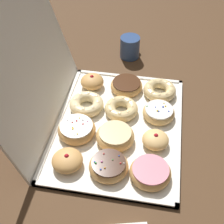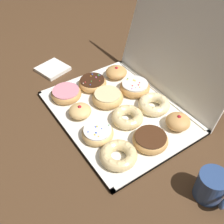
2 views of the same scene
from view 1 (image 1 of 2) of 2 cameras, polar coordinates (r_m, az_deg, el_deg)
ground_plane at (r=1.02m, az=1.18°, el=-2.82°), size 3.00×3.00×0.00m
donut_box at (r=1.02m, az=1.19°, el=-2.61°), size 0.52×0.40×0.01m
box_lid_open at (r=0.95m, az=-14.54°, el=7.71°), size 0.52×0.12×0.41m
pink_frosted_donut_0 at (r=0.88m, az=7.02°, el=-10.89°), size 0.12×0.12×0.03m
jelly_filled_donut_1 at (r=0.95m, az=7.95°, el=-5.04°), size 0.08×0.08×0.05m
sprinkle_donut_2 at (r=1.04m, az=8.55°, el=-0.08°), size 0.11×0.11×0.04m
cruller_donut_3 at (r=1.12m, az=8.72°, el=3.96°), size 0.12×0.12×0.04m
sprinkle_donut_4 at (r=0.89m, az=-0.64°, el=-9.82°), size 0.11×0.11×0.04m
glazed_ring_donut_5 at (r=0.95m, az=0.58°, el=-4.43°), size 0.12×0.12×0.04m
cruller_donut_6 at (r=1.04m, az=1.58°, el=0.66°), size 0.11×0.11×0.04m
chocolate_frosted_donut_7 at (r=1.13m, az=2.87°, el=4.84°), size 0.12×0.12×0.03m
jelly_filled_donut_8 at (r=0.90m, az=-8.18°, el=-8.76°), size 0.09×0.09×0.05m
sprinkle_donut_9 at (r=0.98m, az=-6.48°, el=-3.17°), size 0.12×0.12×0.04m
cruller_donut_10 at (r=1.06m, az=-4.68°, el=1.47°), size 0.12×0.12×0.04m
jelly_filled_donut_11 at (r=1.14m, az=-3.66°, el=5.59°), size 0.08×0.08×0.05m
coffee_mug at (r=1.31m, az=3.31°, el=11.93°), size 0.10×0.08×0.09m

